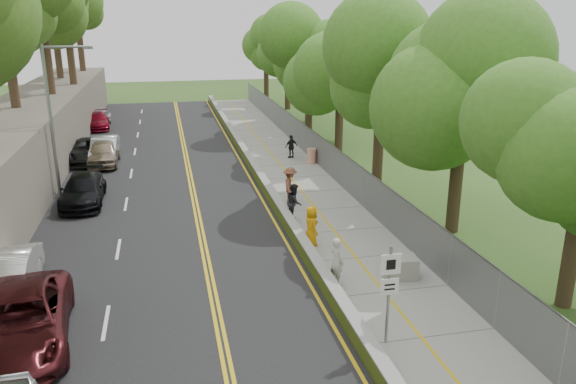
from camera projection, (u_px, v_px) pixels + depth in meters
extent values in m
plane|color=#33511E|center=(324.00, 300.00, 19.30)|extent=(140.00, 140.00, 0.00)
cube|color=black|center=(161.00, 186.00, 32.15)|extent=(11.20, 66.00, 0.04)
cube|color=gray|center=(296.00, 177.00, 33.78)|extent=(4.20, 66.00, 0.05)
cube|color=#97C423|center=(258.00, 175.00, 33.23)|extent=(0.42, 66.00, 0.60)
cube|color=#595147|center=(4.00, 160.00, 29.89)|extent=(5.00, 66.00, 4.00)
cube|color=slate|center=(330.00, 160.00, 33.92)|extent=(0.04, 66.00, 2.00)
cylinder|color=gray|center=(51.00, 124.00, 28.93)|extent=(0.18, 0.18, 8.00)
cylinder|color=gray|center=(65.00, 47.00, 28.00)|extent=(2.30, 0.13, 0.13)
cube|color=gray|center=(88.00, 48.00, 28.24)|extent=(0.50, 0.22, 0.14)
cylinder|color=gray|center=(388.00, 296.00, 16.24)|extent=(0.09, 0.09, 3.10)
cube|color=white|center=(391.00, 264.00, 15.91)|extent=(0.62, 0.04, 0.62)
cube|color=white|center=(389.00, 287.00, 16.12)|extent=(0.56, 0.04, 0.50)
cylinder|color=#C84116|center=(311.00, 156.00, 36.84)|extent=(0.59, 0.59, 0.98)
cube|color=gray|center=(400.00, 267.00, 20.77)|extent=(1.33, 1.08, 0.81)
imported|color=silver|center=(9.00, 275.00, 19.48)|extent=(1.51, 4.30, 1.42)
imported|color=#50181C|center=(21.00, 321.00, 16.34)|extent=(3.20, 5.99, 1.60)
imported|color=black|center=(83.00, 190.00, 28.87)|extent=(2.06, 5.00, 1.45)
imported|color=gray|center=(103.00, 153.00, 36.46)|extent=(1.87, 4.64, 1.58)
imported|color=#ACAFB3|center=(105.00, 149.00, 37.41)|extent=(1.68, 4.76, 1.57)
imported|color=black|center=(90.00, 150.00, 37.33)|extent=(2.69, 5.42, 1.48)
imported|color=maroon|center=(98.00, 121.00, 48.09)|extent=(2.27, 4.83, 1.36)
imported|color=silver|center=(99.00, 118.00, 49.23)|extent=(2.01, 4.24, 1.40)
imported|color=orange|center=(311.00, 226.00, 23.52)|extent=(0.71, 0.94, 1.73)
imported|color=beige|center=(337.00, 261.00, 20.10)|extent=(0.61, 0.75, 1.77)
imported|color=black|center=(294.00, 202.00, 26.38)|extent=(0.87, 1.01, 1.80)
imported|color=brown|center=(290.00, 186.00, 28.78)|extent=(1.03, 1.39, 1.92)
imported|color=black|center=(291.00, 147.00, 38.10)|extent=(1.00, 0.67, 1.58)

